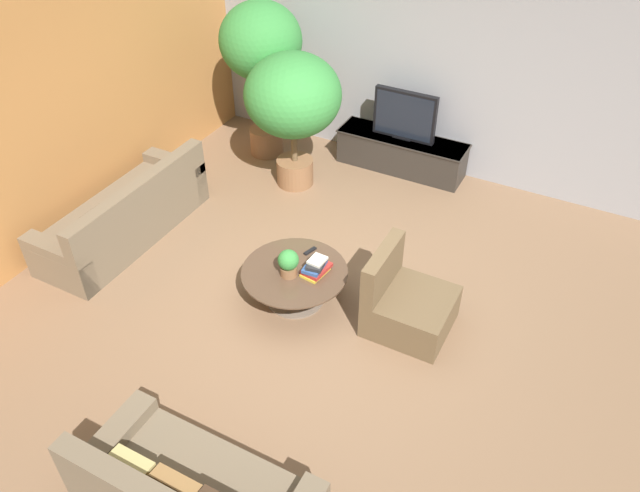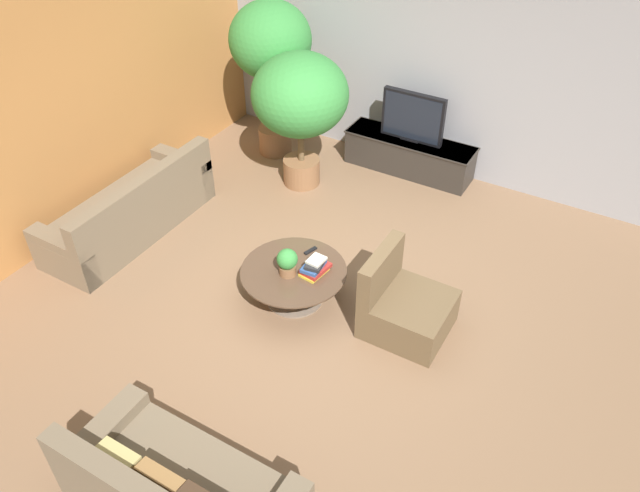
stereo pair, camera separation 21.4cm
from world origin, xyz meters
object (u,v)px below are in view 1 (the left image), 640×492
television (405,115)px  armchair_wicker (406,304)px  couch_by_wall (126,216)px  coffee_table (295,279)px  potted_plant_tabletop (288,263)px  potted_palm_corner (293,99)px  media_console (401,153)px  potted_palm_tall (261,48)px

television → armchair_wicker: (1.17, -2.77, -0.54)m
armchair_wicker → couch_by_wall: bearing=92.8°
coffee_table → potted_plant_tabletop: size_ratio=3.64×
couch_by_wall → potted_plant_tabletop: (2.29, -0.11, 0.27)m
armchair_wicker → potted_palm_corner: bearing=52.1°
media_console → potted_palm_tall: potted_palm_tall is taller
potted_palm_tall → potted_palm_corner: (0.76, -0.51, -0.33)m
potted_palm_corner → television: bearing=41.7°
couch_by_wall → potted_plant_tabletop: 2.30m
potted_palm_corner → potted_palm_tall: bearing=146.0°
coffee_table → armchair_wicker: bearing=10.0°
couch_by_wall → potted_palm_tall: (0.42, 2.46, 1.26)m
coffee_table → couch_by_wall: couch_by_wall is taller
couch_by_wall → potted_plant_tabletop: couch_by_wall is taller
media_console → potted_plant_tabletop: 3.07m
media_console → potted_palm_tall: size_ratio=0.83×
potted_palm_corner → potted_plant_tabletop: potted_palm_corner is taller
armchair_wicker → potted_palm_tall: potted_palm_tall is taller
couch_by_wall → armchair_wicker: (3.47, 0.17, -0.01)m
potted_palm_tall → media_console: bearing=14.4°
coffee_table → potted_palm_corner: size_ratio=0.62×
couch_by_wall → potted_palm_tall: 2.79m
media_console → television: television is taller
media_console → potted_plant_tabletop: potted_plant_tabletop is taller
couch_by_wall → potted_palm_corner: bearing=148.7°
coffee_table → television: bearing=90.2°
television → potted_palm_tall: bearing=-165.6°
couch_by_wall → armchair_wicker: 3.47m
potted_palm_tall → potted_palm_corner: size_ratio=1.20×
potted_palm_tall → couch_by_wall: bearing=-99.7°
media_console → potted_palm_corner: potted_palm_corner is taller
armchair_wicker → potted_palm_tall: bearing=53.1°
coffee_table → couch_by_wall: size_ratio=0.50×
media_console → couch_by_wall: 3.73m
armchair_wicker → potted_plant_tabletop: size_ratio=2.84×
coffee_table → potted_palm_corner: (-1.13, 1.98, 0.93)m
potted_palm_tall → potted_plant_tabletop: potted_palm_tall is taller
media_console → coffee_table: size_ratio=1.61×
couch_by_wall → potted_plant_tabletop: size_ratio=7.25×
potted_palm_tall → potted_palm_corner: potted_palm_tall is taller
couch_by_wall → potted_palm_tall: potted_palm_tall is taller
television → potted_plant_tabletop: size_ratio=2.82×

